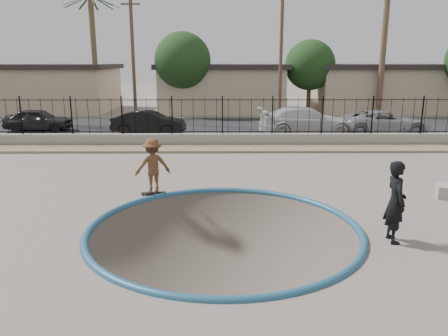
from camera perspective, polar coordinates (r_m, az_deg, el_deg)
ground at (r=24.01m, az=-0.23°, el=1.13°), size 120.00×120.00×2.20m
bowl_pit at (r=11.23m, az=0.01°, el=-8.02°), size 6.84×6.84×1.80m
coping_ring at (r=11.23m, az=0.01°, el=-8.02°), size 7.04×7.04×0.20m
rock_strip at (r=21.03m, az=-0.20°, el=2.53°), size 42.00×1.60×0.11m
retaining_wall at (r=22.07m, az=-0.22°, el=3.71°), size 42.00×0.45×0.60m
fence at (r=21.89m, az=-0.22°, el=6.81°), size 40.00×0.04×1.80m
street at (r=28.73m, az=-0.27°, el=5.51°), size 90.00×8.00×0.04m
house_west at (r=40.81m, az=-22.21°, el=9.74°), size 11.60×8.60×3.90m
house_center at (r=37.99m, az=-0.32°, el=10.51°), size 10.60×8.60×3.90m
house_east at (r=40.51m, az=20.22°, el=9.88°), size 12.60×8.60×3.90m
palm_mid at (r=36.87m, az=-16.81°, el=17.18°), size 2.30×2.30×9.30m
palm_right at (r=35.68m, az=20.41°, el=18.08°), size 2.30×2.30×10.30m
utility_pole_left at (r=31.00m, az=-11.83°, el=14.52°), size 1.70×0.24×9.00m
utility_pole_mid at (r=30.70m, az=7.46°, el=15.17°), size 1.70×0.24×9.50m
street_tree_left at (r=34.54m, az=-5.44°, el=13.79°), size 4.32×4.32×6.36m
street_tree_mid at (r=36.12m, az=11.16°, el=13.05°), size 3.96×3.96×5.83m
skater at (r=13.97m, az=-9.29°, el=-0.06°), size 1.27×0.99×1.74m
skateboard at (r=14.19m, az=-9.16°, el=-3.25°), size 0.82×0.31×0.07m
videographer at (r=10.97m, az=21.50°, el=-4.13°), size 0.47×0.72×1.96m
car_a at (r=28.85m, az=-23.10°, el=5.82°), size 3.97×1.66×1.34m
car_b at (r=25.61m, az=-9.80°, el=5.88°), size 4.28×1.82×1.37m
car_c at (r=25.53m, az=10.68°, el=6.05°), size 5.57×2.56×1.58m
car_d at (r=27.01m, az=20.26°, el=5.65°), size 5.07×2.45×1.39m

